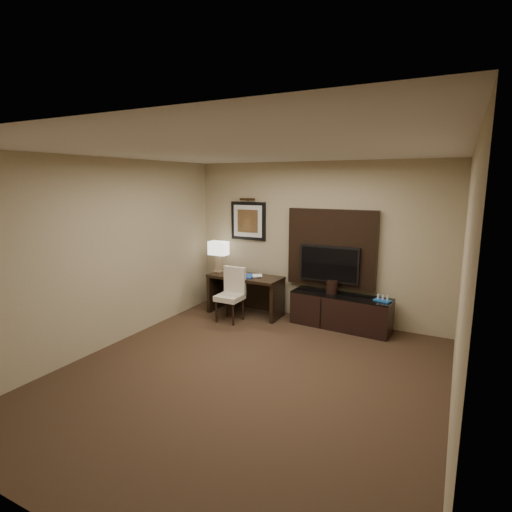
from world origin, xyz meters
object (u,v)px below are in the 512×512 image
Objects in this scene: credenza at (340,311)px; minibar_tray at (383,298)px; desk_chair at (230,297)px; desk_phone at (234,272)px; desk at (245,295)px; table_lamp at (219,257)px; ice_bucket at (332,287)px; tv at (329,264)px.

credenza is 0.74m from minibar_tray.
desk_chair is 4.59× the size of desk_phone.
desk reaches higher than minibar_tray.
credenza is 8.63× the size of desk_phone.
credenza is 3.00× the size of table_lamp.
desk_chair is 1.73m from ice_bucket.
credenza is 7.80× the size of ice_bucket.
desk is 0.82× the size of credenza.
desk_chair is (-0.06, -0.46, 0.07)m from desk.
desk_phone is at bearing -173.45° from credenza.
tv is 4.82× the size of ice_bucket.
ice_bucket is (1.80, 0.12, -0.10)m from desk_phone.
credenza is 1.88× the size of desk_chair.
tv is 1.16× the size of desk_chair.
ice_bucket is (2.15, 0.07, -0.32)m from table_lamp.
tv is 0.39m from ice_bucket.
desk_chair reaches higher than desk.
desk is at bearing -175.26° from ice_bucket.
tv reaches higher than desk_chair.
ice_bucket is at bearing 174.12° from credenza.
tv is 5.34× the size of desk_phone.
desk_chair reaches higher than minibar_tray.
desk_phone is (-1.70, -0.23, -0.26)m from tv.
table_lamp reaches higher than desk.
table_lamp is (-0.60, 0.06, 0.63)m from desk.
ice_bucket is (0.09, -0.11, -0.36)m from tv.
desk_chair is at bearing -167.99° from minibar_tray.
ice_bucket is (-0.16, 0.03, 0.38)m from credenza.
credenza is (1.72, 0.10, -0.08)m from desk.
tv is at bearing 24.98° from desk_chair.
ice_bucket is at bearing 20.31° from desk_chair.
credenza is 2.02m from desk_phone.
ice_bucket is (1.55, 0.13, 0.31)m from desk.
desk_chair is 2.49m from minibar_tray.
desk_phone reaches higher than desk.
desk is 6.40× the size of ice_bucket.
ice_bucket reaches higher than minibar_tray.
desk is 1.59m from ice_bucket.
table_lamp is (-2.31, -0.04, 0.70)m from credenza.
credenza is at bearing 176.40° from minibar_tray.
tv is 2.06m from table_lamp.
desk_chair is 0.93m from table_lamp.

